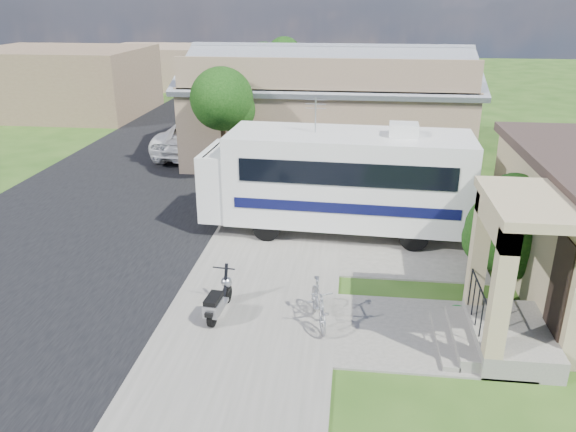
# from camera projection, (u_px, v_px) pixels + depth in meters

# --- Properties ---
(ground) EXTENTS (120.00, 120.00, 0.00)m
(ground) POSITION_uv_depth(u_px,v_px,m) (296.00, 303.00, 13.71)
(ground) COLOR #234512
(street_slab) EXTENTS (9.00, 80.00, 0.02)m
(street_slab) POSITION_uv_depth(u_px,v_px,m) (145.00, 173.00, 23.77)
(street_slab) COLOR black
(street_slab) RESTS_ON ground
(sidewalk_slab) EXTENTS (4.00, 80.00, 0.06)m
(sidewalk_slab) POSITION_uv_depth(u_px,v_px,m) (297.00, 178.00, 23.05)
(sidewalk_slab) COLOR #64625A
(sidewalk_slab) RESTS_ON ground
(driveway_slab) EXTENTS (7.00, 6.00, 0.05)m
(driveway_slab) POSITION_uv_depth(u_px,v_px,m) (358.00, 233.00, 17.70)
(driveway_slab) COLOR #64625A
(driveway_slab) RESTS_ON ground
(walk_slab) EXTENTS (4.00, 3.00, 0.05)m
(walk_slab) POSITION_uv_depth(u_px,v_px,m) (426.00, 333.00, 12.45)
(walk_slab) COLOR #64625A
(walk_slab) RESTS_ON ground
(warehouse) EXTENTS (12.50, 8.40, 5.04)m
(warehouse) POSITION_uv_depth(u_px,v_px,m) (328.00, 112.00, 25.89)
(warehouse) COLOR #846B53
(warehouse) RESTS_ON ground
(distant_bldg_far) EXTENTS (10.00, 8.00, 4.00)m
(distant_bldg_far) POSITION_uv_depth(u_px,v_px,m) (64.00, 81.00, 35.17)
(distant_bldg_far) COLOR brown
(distant_bldg_far) RESTS_ON ground
(distant_bldg_near) EXTENTS (8.00, 7.00, 3.20)m
(distant_bldg_near) POSITION_uv_depth(u_px,v_px,m) (158.00, 66.00, 46.19)
(distant_bldg_near) COLOR #846B53
(distant_bldg_near) RESTS_ON ground
(street_tree_a) EXTENTS (2.44, 2.40, 4.58)m
(street_tree_a) POSITION_uv_depth(u_px,v_px,m) (225.00, 102.00, 21.29)
(street_tree_a) COLOR black
(street_tree_a) RESTS_ON ground
(street_tree_b) EXTENTS (2.44, 2.40, 4.73)m
(street_tree_b) POSITION_uv_depth(u_px,v_px,m) (266.00, 67.00, 30.48)
(street_tree_b) COLOR black
(street_tree_b) RESTS_ON ground
(street_tree_c) EXTENTS (2.44, 2.40, 4.42)m
(street_tree_c) POSITION_uv_depth(u_px,v_px,m) (286.00, 56.00, 38.90)
(street_tree_c) COLOR black
(street_tree_c) RESTS_ON ground
(motorhome) EXTENTS (8.24, 2.96, 4.17)m
(motorhome) POSITION_uv_depth(u_px,v_px,m) (338.00, 178.00, 17.27)
(motorhome) COLOR silver
(motorhome) RESTS_ON ground
(shrub) EXTENTS (2.41, 2.30, 2.96)m
(shrub) POSITION_uv_depth(u_px,v_px,m) (511.00, 227.00, 14.29)
(shrub) COLOR black
(shrub) RESTS_ON ground
(scooter) EXTENTS (0.54, 1.56, 1.02)m
(scooter) POSITION_uv_depth(u_px,v_px,m) (218.00, 301.00, 12.93)
(scooter) COLOR black
(scooter) RESTS_ON ground
(bicycle) EXTENTS (0.86, 1.75, 1.01)m
(bicycle) POSITION_uv_depth(u_px,v_px,m) (319.00, 305.00, 12.65)
(bicycle) COLOR #93949A
(bicycle) RESTS_ON ground
(pickup_truck) EXTENTS (3.66, 6.74, 1.80)m
(pickup_truck) POSITION_uv_depth(u_px,v_px,m) (204.00, 134.00, 26.54)
(pickup_truck) COLOR white
(pickup_truck) RESTS_ON ground
(van) EXTENTS (2.84, 5.96, 1.68)m
(van) POSITION_uv_depth(u_px,v_px,m) (220.00, 109.00, 32.63)
(van) COLOR white
(van) RESTS_ON ground
(garden_hose) EXTENTS (0.35, 0.35, 0.16)m
(garden_hose) POSITION_uv_depth(u_px,v_px,m) (458.00, 312.00, 13.18)
(garden_hose) COLOR #156C24
(garden_hose) RESTS_ON ground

